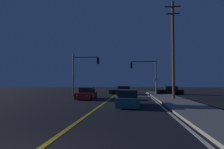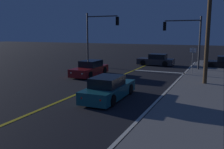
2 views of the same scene
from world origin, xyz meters
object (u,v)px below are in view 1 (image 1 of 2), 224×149
object	(u,v)px
traffic_signal_near_right	(146,71)
utility_pole_right	(173,48)
car_mid_block_charcoal	(123,91)
car_side_waiting_teal	(128,99)
car_parked_curb_black	(170,91)
traffic_signal_far_left	(82,68)
street_sign_corner	(156,84)
car_following_oncoming_red	(87,94)

from	to	relation	value
traffic_signal_near_right	utility_pole_right	world-z (taller)	utility_pole_right
car_mid_block_charcoal	utility_pole_right	size ratio (longest dim) A/B	0.39
car_side_waiting_teal	car_parked_curb_black	bearing A→B (deg)	67.88
car_mid_block_charcoal	car_side_waiting_teal	xyz separation A→B (m)	(1.21, -15.98, 0.00)
car_mid_block_charcoal	utility_pole_right	distance (m)	12.59
car_mid_block_charcoal	traffic_signal_far_left	size ratio (longest dim) A/B	0.71
traffic_signal_near_right	car_side_waiting_teal	bearing A→B (deg)	79.88
car_mid_block_charcoal	utility_pole_right	xyz separation A→B (m)	(6.09, -9.75, 5.13)
car_parked_curb_black	traffic_signal_far_left	world-z (taller)	traffic_signal_far_left
car_mid_block_charcoal	street_sign_corner	xyz separation A→B (m)	(4.69, -5.36, 1.10)
car_parked_curb_black	utility_pole_right	size ratio (longest dim) A/B	0.38
car_side_waiting_teal	traffic_signal_near_right	bearing A→B (deg)	78.69
utility_pole_right	street_sign_corner	distance (m)	6.12
traffic_signal_far_left	car_side_waiting_teal	bearing A→B (deg)	-60.08
traffic_signal_far_left	street_sign_corner	xyz separation A→B (m)	(10.40, -1.40, -2.32)
utility_pole_right	street_sign_corner	world-z (taller)	utility_pole_right
car_mid_block_charcoal	car_side_waiting_teal	size ratio (longest dim) A/B	0.91
car_mid_block_charcoal	traffic_signal_far_left	distance (m)	7.74
traffic_signal_near_right	traffic_signal_far_left	world-z (taller)	traffic_signal_far_left
car_mid_block_charcoal	traffic_signal_near_right	distance (m)	5.37
utility_pole_right	car_parked_curb_black	bearing A→B (deg)	82.36
car_following_oncoming_red	car_side_waiting_teal	xyz separation A→B (m)	(4.93, -6.53, 0.00)
car_side_waiting_teal	traffic_signal_near_right	xyz separation A→B (m)	(2.39, 13.42, 3.05)
car_mid_block_charcoal	street_sign_corner	size ratio (longest dim) A/B	1.70
car_mid_block_charcoal	car_following_oncoming_red	world-z (taller)	same
traffic_signal_far_left	street_sign_corner	distance (m)	10.74
utility_pole_right	traffic_signal_far_left	bearing A→B (deg)	153.86
car_mid_block_charcoal	traffic_signal_far_left	world-z (taller)	traffic_signal_far_left
car_mid_block_charcoal	car_parked_curb_black	world-z (taller)	same
car_following_oncoming_red	traffic_signal_near_right	size ratio (longest dim) A/B	0.83
traffic_signal_near_right	utility_pole_right	size ratio (longest dim) A/B	0.49
car_following_oncoming_red	car_mid_block_charcoal	bearing A→B (deg)	-111.99
traffic_signal_near_right	street_sign_corner	distance (m)	3.58
car_parked_curb_black	traffic_signal_near_right	bearing A→B (deg)	126.24
car_parked_curb_black	car_side_waiting_teal	world-z (taller)	same
car_side_waiting_teal	traffic_signal_near_right	world-z (taller)	traffic_signal_near_right
street_sign_corner	car_following_oncoming_red	bearing A→B (deg)	-154.06
car_side_waiting_teal	traffic_signal_near_right	distance (m)	13.97
car_mid_block_charcoal	utility_pole_right	world-z (taller)	utility_pole_right
traffic_signal_near_right	street_sign_corner	world-z (taller)	traffic_signal_near_right
car_parked_curb_black	car_side_waiting_teal	distance (m)	17.45
traffic_signal_near_right	car_parked_curb_black	bearing A→B (deg)	-143.13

